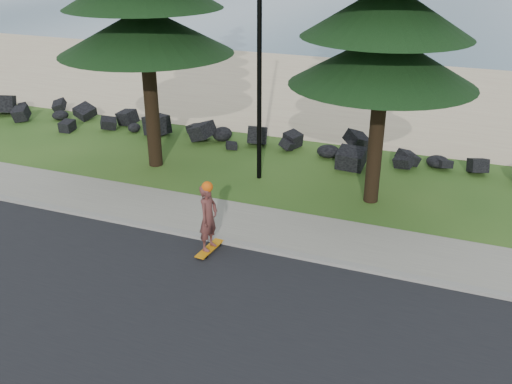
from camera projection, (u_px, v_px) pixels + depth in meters
ground at (215, 223)px, 14.76m from camera, size 160.00×160.00×0.00m
road at (116, 323)px, 10.94m from camera, size 160.00×7.00×0.02m
kerb at (199, 237)px, 13.97m from camera, size 160.00×0.20×0.10m
sidewalk at (218, 218)px, 14.91m from camera, size 160.00×2.00×0.08m
beach_sand at (344, 91)px, 27.06m from camera, size 160.00×15.00×0.01m
ocean at (427, 7)px, 58.02m from camera, size 160.00×58.00×0.01m
seawall_boulders at (284, 152)px, 19.51m from camera, size 60.00×2.40×1.10m
lamp_post at (259, 40)px, 15.76m from camera, size 0.25×0.14×8.14m
skateboarder at (208, 218)px, 13.03m from camera, size 0.43×0.97×1.78m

